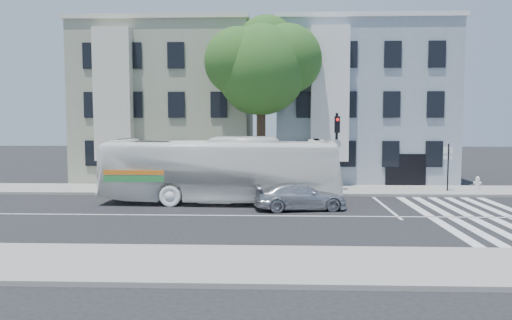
{
  "coord_description": "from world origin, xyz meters",
  "views": [
    {
      "loc": [
        0.84,
        -22.71,
        4.44
      ],
      "look_at": [
        -0.09,
        2.29,
        2.4
      ],
      "focal_mm": 35.0,
      "sensor_mm": 36.0,
      "label": 1
    }
  ],
  "objects_px": {
    "sedan": "(300,196)",
    "fire_hydrant": "(477,183)",
    "traffic_signal": "(337,142)",
    "bus": "(221,170)"
  },
  "relations": [
    {
      "from": "sedan",
      "to": "fire_hydrant",
      "type": "relative_size",
      "value": 5.62
    },
    {
      "from": "sedan",
      "to": "fire_hydrant",
      "type": "bearing_deg",
      "value": -69.58
    },
    {
      "from": "bus",
      "to": "fire_hydrant",
      "type": "relative_size",
      "value": 15.61
    },
    {
      "from": "bus",
      "to": "sedan",
      "type": "distance_m",
      "value": 4.64
    },
    {
      "from": "sedan",
      "to": "fire_hydrant",
      "type": "height_order",
      "value": "sedan"
    },
    {
      "from": "bus",
      "to": "fire_hydrant",
      "type": "xyz_separation_m",
      "value": [
        15.27,
        4.56,
        -1.2
      ]
    },
    {
      "from": "bus",
      "to": "traffic_signal",
      "type": "distance_m",
      "value": 7.66
    },
    {
      "from": "bus",
      "to": "sedan",
      "type": "relative_size",
      "value": 2.78
    },
    {
      "from": "fire_hydrant",
      "to": "traffic_signal",
      "type": "bearing_deg",
      "value": -174.59
    },
    {
      "from": "traffic_signal",
      "to": "fire_hydrant",
      "type": "bearing_deg",
      "value": 17.5
    }
  ]
}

